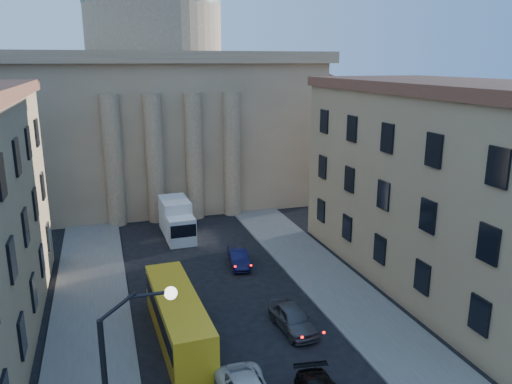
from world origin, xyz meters
TOP-DOWN VIEW (x-y plane):
  - sidewalk_left at (-8.50, 18.00)m, footprint 5.00×60.00m
  - sidewalk_right at (8.50, 18.00)m, footprint 5.00×60.00m
  - church at (0.00, 55.47)m, footprint 68.02×28.76m
  - building_right at (17.00, 22.00)m, footprint 11.60×26.60m
  - car_right_far at (3.39, 18.42)m, footprint 2.09×4.53m
  - car_right_distant at (2.86, 28.97)m, footprint 1.89×4.19m
  - city_bus at (-3.50, 19.33)m, footprint 2.72×10.22m
  - box_truck at (-0.80, 37.39)m, footprint 2.63×6.31m

SIDE VIEW (x-z plane):
  - sidewalk_left at x=-8.50m, z-range 0.00..0.15m
  - sidewalk_right at x=8.50m, z-range 0.00..0.15m
  - car_right_distant at x=2.86m, z-range 0.00..1.33m
  - car_right_far at x=3.39m, z-range 0.00..1.50m
  - city_bus at x=-3.50m, z-range 0.11..2.96m
  - box_truck at x=-0.80m, z-range -0.09..3.33m
  - building_right at x=17.00m, z-range 0.07..14.77m
  - church at x=0.00m, z-range -6.42..30.18m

